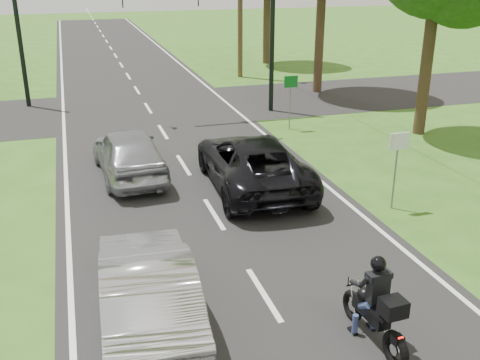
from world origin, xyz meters
name	(u,v)px	position (x,y,z in m)	size (l,w,h in m)	color
ground	(264,295)	(0.00, 0.00, 0.00)	(140.00, 140.00, 0.00)	#2F5A19
road	(172,147)	(0.00, 10.00, 0.01)	(8.00, 100.00, 0.01)	black
cross_road	(148,108)	(0.00, 16.00, 0.01)	(60.00, 7.00, 0.01)	black
motorcycle_rider	(377,310)	(1.34, -1.99, 0.66)	(0.55, 1.96, 1.69)	black
dark_suv	(252,162)	(1.57, 5.57, 0.77)	(2.53, 5.49, 1.53)	black
silver_sedan	(147,290)	(-2.33, -0.37, 0.77)	(1.60, 4.59, 1.51)	#B2B2B7
silver_suv	(129,153)	(-1.78, 7.50, 0.77)	(1.80, 4.48, 1.52)	#9B9EA3
traffic_signal	(230,16)	(3.34, 14.00, 4.14)	(6.38, 0.44, 6.00)	black
signal_pole_far	(20,40)	(-5.20, 18.00, 3.00)	(0.20, 0.20, 6.00)	black
sign_white	(398,152)	(4.70, 2.98, 1.60)	(0.55, 0.07, 2.12)	slate
sign_green	(291,89)	(4.90, 10.98, 1.60)	(0.55, 0.07, 2.12)	slate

